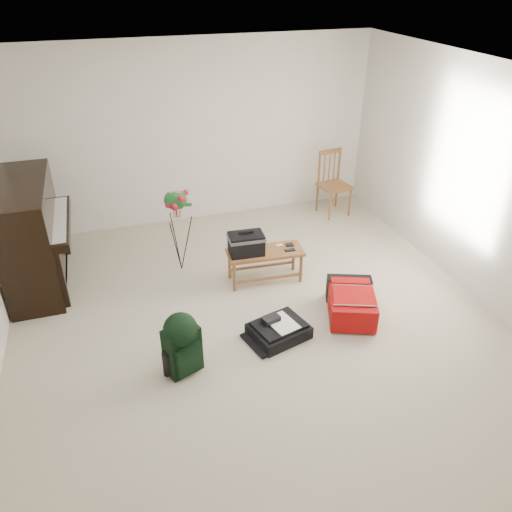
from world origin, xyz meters
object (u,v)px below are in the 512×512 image
object	(u,v)px
flower_stand	(178,231)
bench	(252,247)
dining_chair	(334,184)
piano	(33,237)
red_suitcase	(349,300)
green_backpack	(182,341)
black_duffel	(279,330)

from	to	relation	value
flower_stand	bench	bearing A→B (deg)	-26.18
dining_chair	flower_stand	distance (m)	2.63
piano	flower_stand	bearing A→B (deg)	-7.91
red_suitcase	dining_chair	bearing A→B (deg)	90.03
green_backpack	flower_stand	size ratio (longest dim) A/B	0.58
black_duffel	green_backpack	world-z (taller)	green_backpack
bench	dining_chair	world-z (taller)	dining_chair
black_duffel	green_backpack	xyz separation A→B (m)	(-1.01, -0.19, 0.27)
green_backpack	bench	bearing A→B (deg)	28.29
dining_chair	green_backpack	world-z (taller)	dining_chair
red_suitcase	black_duffel	world-z (taller)	red_suitcase
black_duffel	red_suitcase	bearing A→B (deg)	-5.37
red_suitcase	green_backpack	size ratio (longest dim) A/B	1.32
red_suitcase	black_duffel	size ratio (longest dim) A/B	1.30
piano	bench	size ratio (longest dim) A/B	1.65
piano	red_suitcase	bearing A→B (deg)	-27.41
piano	black_duffel	size ratio (longest dim) A/B	2.33
bench	black_duffel	size ratio (longest dim) A/B	1.41
dining_chair	black_duffel	xyz separation A→B (m)	(-1.76, -2.49, -0.37)
bench	red_suitcase	xyz separation A→B (m)	(0.81, -0.88, -0.32)
red_suitcase	green_backpack	distance (m)	1.91
dining_chair	black_duffel	distance (m)	3.07
bench	dining_chair	distance (m)	2.25
green_backpack	dining_chair	bearing A→B (deg)	23.14
black_duffel	bench	bearing A→B (deg)	71.92
black_duffel	flower_stand	xyz separation A→B (m)	(-0.71, 1.58, 0.45)
green_backpack	flower_stand	xyz separation A→B (m)	(0.30, 1.77, 0.18)
bench	flower_stand	xyz separation A→B (m)	(-0.75, 0.55, 0.05)
bench	black_duffel	bearing A→B (deg)	-88.65
bench	black_duffel	xyz separation A→B (m)	(-0.05, -1.03, -0.40)
dining_chair	red_suitcase	size ratio (longest dim) A/B	1.12
bench	black_duffel	distance (m)	1.11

